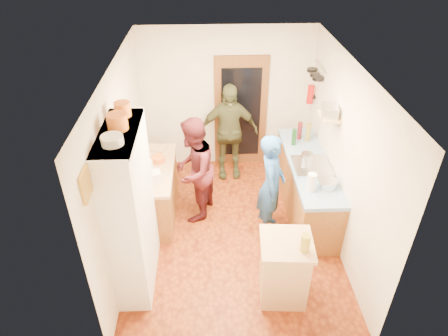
{
  "coord_description": "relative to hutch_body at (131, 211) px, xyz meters",
  "views": [
    {
      "loc": [
        -0.34,
        -4.58,
        4.21
      ],
      "look_at": [
        -0.13,
        0.15,
        1.07
      ],
      "focal_mm": 32.0,
      "sensor_mm": 36.0,
      "label": 1
    }
  ],
  "objects": [
    {
      "name": "ext_bracket",
      "position": [
        2.77,
        2.5,
        0.35
      ],
      "size": [
        0.06,
        0.1,
        0.04
      ],
      "primitive_type": "cube",
      "color": "black",
      "rests_on": "wall_right"
    },
    {
      "name": "wall_left",
      "position": [
        -0.21,
        0.8,
        0.2
      ],
      "size": [
        0.02,
        4.0,
        2.6
      ],
      "primitive_type": "cube",
      "color": "silver",
      "rests_on": "ground"
    },
    {
      "name": "pot_on_hob",
      "position": [
        2.45,
        1.31,
        -0.1
      ],
      "size": [
        0.18,
        0.18,
        0.12
      ],
      "primitive_type": "cylinder",
      "color": "silver",
      "rests_on": "hob"
    },
    {
      "name": "hutch_top_shelf",
      "position": [
        0.0,
        0.0,
        1.08
      ],
      "size": [
        0.4,
        1.14,
        0.04
      ],
      "primitive_type": "cube",
      "color": "white",
      "rests_on": "hutch_body"
    },
    {
      "name": "bottle_b",
      "position": [
        2.48,
        2.04,
        -0.05
      ],
      "size": [
        0.09,
        0.09,
        0.31
      ],
      "primitive_type": "cylinder",
      "rotation": [
        0.0,
        0.0,
        -0.16
      ],
      "color": "#591419",
      "rests_on": "right_counter_top"
    },
    {
      "name": "person_back",
      "position": [
        1.32,
        2.36,
        -0.22
      ],
      "size": [
        1.05,
        0.47,
        1.76
      ],
      "primitive_type": "imported",
      "rotation": [
        0.0,
        0.0,
        0.04
      ],
      "color": "#3B3E23",
      "rests_on": "ground"
    },
    {
      "name": "ceiling",
      "position": [
        1.3,
        0.8,
        1.51
      ],
      "size": [
        3.0,
        4.0,
        0.02
      ],
      "primitive_type": "cube",
      "color": "silver",
      "rests_on": "ground"
    },
    {
      "name": "door_glass",
      "position": [
        1.55,
        2.74,
        -0.05
      ],
      "size": [
        0.7,
        0.02,
        1.7
      ],
      "primitive_type": "cube",
      "color": "black",
      "rests_on": "door_frame"
    },
    {
      "name": "orange_pot_b",
      "position": [
        0.0,
        0.37,
        1.18
      ],
      "size": [
        0.18,
        0.18,
        0.16
      ],
      "primitive_type": "cylinder",
      "color": "orange",
      "rests_on": "hutch_top_shelf"
    },
    {
      "name": "pan_rail",
      "position": [
        2.76,
        2.33,
        0.95
      ],
      "size": [
        0.02,
        0.65,
        0.02
      ],
      "primitive_type": "cylinder",
      "rotation": [
        1.57,
        0.0,
        0.0
      ],
      "color": "silver",
      "rests_on": "wall_right"
    },
    {
      "name": "person_left",
      "position": [
        0.76,
        1.26,
        -0.25
      ],
      "size": [
        0.85,
        0.98,
        1.7
      ],
      "primitive_type": "imported",
      "rotation": [
        0.0,
        0.0,
        -1.87
      ],
      "color": "#48161B",
      "rests_on": "ground"
    },
    {
      "name": "island_base",
      "position": [
        1.85,
        -0.41,
        -0.67
      ],
      "size": [
        0.59,
        0.59,
        0.86
      ],
      "primitive_type": "cube",
      "rotation": [
        0.0,
        0.0,
        -0.07
      ],
      "color": "tan",
      "rests_on": "ground"
    },
    {
      "name": "orange_bowl",
      "position": [
        0.18,
        1.42,
        -0.15
      ],
      "size": [
        0.25,
        0.25,
        0.09
      ],
      "primitive_type": "cylinder",
      "rotation": [
        0.0,
        0.0,
        -0.26
      ],
      "color": "orange",
      "rests_on": "left_counter_top"
    },
    {
      "name": "hob",
      "position": [
        2.5,
        1.17,
        -0.18
      ],
      "size": [
        0.55,
        0.58,
        0.04
      ],
      "primitive_type": "cube",
      "color": "silver",
      "rests_on": "right_counter_top"
    },
    {
      "name": "hutch_body",
      "position": [
        0.0,
        0.0,
        0.0
      ],
      "size": [
        0.4,
        1.2,
        2.2
      ],
      "primitive_type": "cube",
      "color": "white",
      "rests_on": "ground"
    },
    {
      "name": "right_counter_top",
      "position": [
        2.5,
        1.3,
        -0.23
      ],
      "size": [
        0.62,
        2.22,
        0.06
      ],
      "primitive_type": "cube",
      "color": "#1F5CA9",
      "rests_on": "right_counter_base"
    },
    {
      "name": "orange_pot_a",
      "position": [
        0.0,
        0.05,
        1.19
      ],
      "size": [
        0.22,
        0.22,
        0.17
      ],
      "primitive_type": "cylinder",
      "color": "orange",
      "rests_on": "hutch_top_shelf"
    },
    {
      "name": "person_hob",
      "position": [
        1.88,
        0.84,
        -0.29
      ],
      "size": [
        0.5,
        0.66,
        1.61
      ],
      "primitive_type": "imported",
      "rotation": [
        0.0,
        0.0,
        1.35
      ],
      "color": "#234D93",
      "rests_on": "ground"
    },
    {
      "name": "picture_frame",
      "position": [
        -0.18,
        -0.75,
        0.95
      ],
      "size": [
        0.03,
        0.25,
        0.3
      ],
      "primitive_type": "cube",
      "color": "gold",
      "rests_on": "wall_left"
    },
    {
      "name": "floor",
      "position": [
        1.3,
        0.8,
        -1.11
      ],
      "size": [
        3.0,
        4.0,
        0.02
      ],
      "primitive_type": "cube",
      "color": "#913F13",
      "rests_on": "ground"
    },
    {
      "name": "wall_back",
      "position": [
        1.3,
        2.81,
        0.2
      ],
      "size": [
        3.0,
        0.02,
        2.6
      ],
      "primitive_type": "cube",
      "color": "silver",
      "rests_on": "ground"
    },
    {
      "name": "wall_front",
      "position": [
        1.3,
        -1.21,
        0.2
      ],
      "size": [
        3.0,
        0.02,
        2.6
      ],
      "primitive_type": "cube",
      "color": "silver",
      "rests_on": "ground"
    },
    {
      "name": "island_top",
      "position": [
        1.85,
        -0.41,
        -0.22
      ],
      "size": [
        0.66,
        0.66,
        0.05
      ],
      "primitive_type": "cube",
      "rotation": [
        0.0,
        0.0,
        -0.07
      ],
      "color": "tan",
      "rests_on": "island_base"
    },
    {
      "name": "paper_towel",
      "position": [
        2.35,
        0.59,
        -0.07
      ],
      "size": [
        0.12,
        0.12,
        0.27
      ],
      "primitive_type": "cylinder",
      "rotation": [
        0.0,
        0.0,
        -0.02
      ],
      "color": "white",
      "rests_on": "right_counter_top"
    },
    {
      "name": "pan_hang_a",
      "position": [
        2.7,
        2.15,
        0.82
      ],
      "size": [
        0.18,
        0.18,
        0.05
      ],
      "primitive_type": "cylinder",
      "color": "black",
      "rests_on": "pan_rail"
    },
    {
      "name": "left_counter_top",
      "position": [
        0.1,
        1.25,
        -0.23
      ],
      "size": [
        0.64,
        1.44,
        0.05
      ],
      "primitive_type": "cube",
      "color": "tan",
      "rests_on": "left_counter_base"
    },
    {
      "name": "toaster",
      "position": [
        0.15,
        0.85,
        -0.11
      ],
      "size": [
        0.29,
        0.23,
        0.19
      ],
      "primitive_type": "cube",
      "rotation": [
        0.0,
        0.0,
        0.3
      ],
      "color": "white",
      "rests_on": "left_counter_top"
    },
    {
      "name": "oil_jar",
      "position": [
        2.02,
        -0.54,
        -0.08
      ],
      "size": [
        0.12,
        0.12,
        0.22
      ],
      "primitive_type": "cylinder",
      "rotation": [
        0.0,
        0.0,
        -0.07
      ],
      "color": "#AD9E2D",
      "rests_on": "island_top"
    },
    {
      "name": "chopping_board",
      "position": [
        0.12,
        1.81,
        -0.19
      ],
      "size": [
        0.35,
        0.3,
        0.02
      ],
      "primitive_type": "cube",
      "rotation": [
        0.0,
        0.0,
        -0.31
      ],
      "color": "tan",
      "rests_on": "left_counter_top"
    },
    {
      "name": "pan_hang_c",
      "position": [
        2.7,
        2.55,
        0.81
      ],
      "size": [
        0.17,
        0.17,
        0.05
      ],
      "primitive_type": "cylinder",
      "color": "black",
      "rests_on": "pan_rail"
    },
    {
      "name": "right_counter_base",
      "position": [
        2.5,
        1.3,
        -0.68
      ],
      "size": [
        0.6,
        2.2,
        0.84
      ],
      "primitive_type": "cube",
      "color": "#9B6728",
      "rests_on": "ground"
    },
    {
      "name": "plate_stack",
      "position": [
        0.0,
        -0.27,
        1.15
      ],
      "size": [
        0.22,
        0.22,
        0.09
      ],
      "primitive_type": "cylinder",
      "color": "white",
      "rests_on": "hutch_top_shelf"
    },
    {
      "name": "pan_hang_b",
      "position": [
        2.7,
        2.35,
        0.8
      ],
      "size": [
        0.16,
        0.16,
        0.05
      ],
      "primitive_type": "cylinder",
      "color": "black",
      "rests_on": "pan_rail"
    },
    {
      "name": "cutting_board",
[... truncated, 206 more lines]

